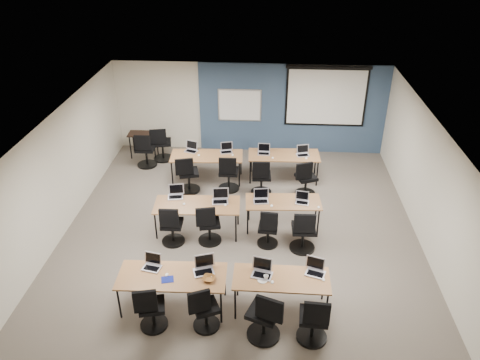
# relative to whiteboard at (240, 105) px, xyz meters

# --- Properties ---
(floor) EXTENTS (8.00, 9.00, 0.02)m
(floor) POSITION_rel_whiteboard_xyz_m (0.30, -4.43, -1.45)
(floor) COLOR #6B6354
(floor) RESTS_ON ground
(ceiling) EXTENTS (8.00, 9.00, 0.02)m
(ceiling) POSITION_rel_whiteboard_xyz_m (0.30, -4.43, 1.25)
(ceiling) COLOR white
(ceiling) RESTS_ON ground
(wall_back) EXTENTS (8.00, 0.04, 2.70)m
(wall_back) POSITION_rel_whiteboard_xyz_m (0.30, 0.07, -0.10)
(wall_back) COLOR beige
(wall_back) RESTS_ON ground
(wall_front) EXTENTS (8.00, 0.04, 2.70)m
(wall_front) POSITION_rel_whiteboard_xyz_m (0.30, -8.93, -0.10)
(wall_front) COLOR beige
(wall_front) RESTS_ON ground
(wall_left) EXTENTS (0.04, 9.00, 2.70)m
(wall_left) POSITION_rel_whiteboard_xyz_m (-3.70, -4.43, -0.10)
(wall_left) COLOR beige
(wall_left) RESTS_ON ground
(wall_right) EXTENTS (0.04, 9.00, 2.70)m
(wall_right) POSITION_rel_whiteboard_xyz_m (4.30, -4.43, -0.10)
(wall_right) COLOR beige
(wall_right) RESTS_ON ground
(blue_accent_panel) EXTENTS (5.50, 0.04, 2.70)m
(blue_accent_panel) POSITION_rel_whiteboard_xyz_m (1.55, 0.04, -0.10)
(blue_accent_panel) COLOR #3D5977
(blue_accent_panel) RESTS_ON wall_back
(whiteboard) EXTENTS (1.28, 0.03, 0.98)m
(whiteboard) POSITION_rel_whiteboard_xyz_m (0.00, 0.00, 0.00)
(whiteboard) COLOR silver
(whiteboard) RESTS_ON wall_back
(projector_screen) EXTENTS (2.40, 0.10, 1.82)m
(projector_screen) POSITION_rel_whiteboard_xyz_m (2.50, -0.02, 0.44)
(projector_screen) COLOR black
(projector_screen) RESTS_ON wall_back
(training_table_front_left) EXTENTS (1.94, 0.81, 0.73)m
(training_table_front_left) POSITION_rel_whiteboard_xyz_m (-0.77, -6.73, -0.76)
(training_table_front_left) COLOR brown
(training_table_front_left) RESTS_ON floor
(training_table_front_right) EXTENTS (1.72, 0.72, 0.73)m
(training_table_front_right) POSITION_rel_whiteboard_xyz_m (1.18, -6.67, -0.77)
(training_table_front_right) COLOR brown
(training_table_front_right) RESTS_ON floor
(training_table_mid_left) EXTENTS (1.90, 0.79, 0.73)m
(training_table_mid_left) POSITION_rel_whiteboard_xyz_m (-0.66, -4.36, -0.76)
(training_table_mid_left) COLOR brown
(training_table_mid_left) RESTS_ON floor
(training_table_mid_right) EXTENTS (1.69, 0.70, 0.73)m
(training_table_mid_right) POSITION_rel_whiteboard_xyz_m (1.25, -4.10, -0.77)
(training_table_mid_right) COLOR #975E2D
(training_table_mid_right) RESTS_ON floor
(training_table_back_left) EXTENTS (1.92, 0.80, 0.73)m
(training_table_back_left) POSITION_rel_whiteboard_xyz_m (-0.76, -1.92, -0.76)
(training_table_back_left) COLOR brown
(training_table_back_left) RESTS_ON floor
(training_table_back_right) EXTENTS (1.90, 0.79, 0.73)m
(training_table_back_right) POSITION_rel_whiteboard_xyz_m (1.31, -1.74, -0.76)
(training_table_back_right) COLOR olive
(training_table_back_right) RESTS_ON floor
(laptop_0) EXTENTS (0.32, 0.27, 0.25)m
(laptop_0) POSITION_rel_whiteboard_xyz_m (-1.17, -6.52, -0.66)
(laptop_0) COLOR #ACACB4
(laptop_0) RESTS_ON training_table_front_left
(mouse_0) EXTENTS (0.07, 0.10, 0.03)m
(mouse_0) POSITION_rel_whiteboard_xyz_m (-0.86, -6.73, -0.71)
(mouse_0) COLOR white
(mouse_0) RESTS_ON training_table_front_left
(task_chair_0) EXTENTS (0.49, 0.49, 0.97)m
(task_chair_0) POSITION_rel_whiteboard_xyz_m (-1.05, -7.28, -1.05)
(task_chair_0) COLOR black
(task_chair_0) RESTS_ON floor
(laptop_1) EXTENTS (0.36, 0.31, 0.27)m
(laptop_1) POSITION_rel_whiteboard_xyz_m (-0.21, -6.56, -0.65)
(laptop_1) COLOR #9E9EA8
(laptop_1) RESTS_ON training_table_front_left
(mouse_1) EXTENTS (0.07, 0.10, 0.03)m
(mouse_1) POSITION_rel_whiteboard_xyz_m (-0.05, -6.70, -0.71)
(mouse_1) COLOR white
(mouse_1) RESTS_ON training_table_front_left
(task_chair_1) EXTENTS (0.50, 0.47, 0.96)m
(task_chair_1) POSITION_rel_whiteboard_xyz_m (-0.13, -7.23, -1.06)
(task_chair_1) COLOR black
(task_chair_1) RESTS_ON floor
(laptop_2) EXTENTS (0.36, 0.30, 0.27)m
(laptop_2) POSITION_rel_whiteboard_xyz_m (0.83, -6.57, -0.65)
(laptop_2) COLOR silver
(laptop_2) RESTS_ON training_table_front_right
(mouse_2) EXTENTS (0.07, 0.10, 0.03)m
(mouse_2) POSITION_rel_whiteboard_xyz_m (1.02, -6.80, -0.71)
(mouse_2) COLOR white
(mouse_2) RESTS_ON training_table_front_right
(task_chair_2) EXTENTS (0.61, 0.58, 1.05)m
(task_chair_2) POSITION_rel_whiteboard_xyz_m (0.91, -7.38, -1.01)
(task_chair_2) COLOR black
(task_chair_2) RESTS_ON floor
(laptop_3) EXTENTS (0.34, 0.29, 0.26)m
(laptop_3) POSITION_rel_whiteboard_xyz_m (1.79, -6.47, -0.66)
(laptop_3) COLOR silver
(laptop_3) RESTS_ON training_table_front_right
(mouse_3) EXTENTS (0.07, 0.10, 0.03)m
(mouse_3) POSITION_rel_whiteboard_xyz_m (1.92, -6.68, -0.71)
(mouse_3) COLOR white
(mouse_3) RESTS_ON training_table_front_right
(task_chair_3) EXTENTS (0.53, 0.53, 1.01)m
(task_chair_3) POSITION_rel_whiteboard_xyz_m (1.72, -7.38, -1.03)
(task_chair_3) COLOR black
(task_chair_3) RESTS_ON floor
(laptop_4) EXTENTS (0.34, 0.29, 0.26)m
(laptop_4) POSITION_rel_whiteboard_xyz_m (-1.19, -4.04, -0.66)
(laptop_4) COLOR #BBBBBB
(laptop_4) RESTS_ON training_table_mid_left
(mouse_4) EXTENTS (0.08, 0.11, 0.03)m
(mouse_4) POSITION_rel_whiteboard_xyz_m (-0.95, -4.38, -0.71)
(mouse_4) COLOR white
(mouse_4) RESTS_ON training_table_mid_left
(task_chair_4) EXTENTS (0.51, 0.51, 0.99)m
(task_chair_4) POSITION_rel_whiteboard_xyz_m (-1.16, -4.85, -1.04)
(task_chair_4) COLOR black
(task_chair_4) RESTS_ON floor
(laptop_5) EXTENTS (0.36, 0.31, 0.27)m
(laptop_5) POSITION_rel_whiteboard_xyz_m (-0.16, -4.18, -0.65)
(laptop_5) COLOR silver
(laptop_5) RESTS_ON training_table_mid_left
(mouse_5) EXTENTS (0.06, 0.09, 0.03)m
(mouse_5) POSITION_rel_whiteboard_xyz_m (-0.03, -4.36, -0.71)
(mouse_5) COLOR white
(mouse_5) RESTS_ON training_table_mid_left
(task_chair_5) EXTENTS (0.52, 0.52, 1.00)m
(task_chair_5) POSITION_rel_whiteboard_xyz_m (-0.37, -4.76, -1.04)
(task_chair_5) COLOR black
(task_chair_5) RESTS_ON floor
(laptop_6) EXTENTS (0.34, 0.29, 0.26)m
(laptop_6) POSITION_rel_whiteboard_xyz_m (0.75, -4.11, -0.66)
(laptop_6) COLOR silver
(laptop_6) RESTS_ON training_table_mid_right
(mouse_6) EXTENTS (0.08, 0.11, 0.04)m
(mouse_6) POSITION_rel_whiteboard_xyz_m (0.99, -4.33, -0.71)
(mouse_6) COLOR white
(mouse_6) RESTS_ON training_table_mid_right
(task_chair_6) EXTENTS (0.46, 0.46, 0.95)m
(task_chair_6) POSITION_rel_whiteboard_xyz_m (0.93, -4.79, -1.06)
(task_chair_6) COLOR black
(task_chair_6) RESTS_ON floor
(laptop_7) EXTENTS (0.30, 0.25, 0.23)m
(laptop_7) POSITION_rel_whiteboard_xyz_m (1.67, -4.10, -0.66)
(laptop_7) COLOR silver
(laptop_7) RESTS_ON training_table_mid_right
(mouse_7) EXTENTS (0.06, 0.09, 0.03)m
(mouse_7) POSITION_rel_whiteboard_xyz_m (2.03, -4.31, -0.71)
(mouse_7) COLOR white
(mouse_7) RESTS_ON training_table_mid_right
(task_chair_7) EXTENTS (0.56, 0.56, 1.03)m
(task_chair_7) POSITION_rel_whiteboard_xyz_m (1.68, -4.90, -1.02)
(task_chair_7) COLOR black
(task_chair_7) RESTS_ON floor
(laptop_8) EXTENTS (0.34, 0.29, 0.26)m
(laptop_8) POSITION_rel_whiteboard_xyz_m (-1.21, -1.66, -0.66)
(laptop_8) COLOR #AAABB5
(laptop_8) RESTS_ON training_table_back_left
(mouse_8) EXTENTS (0.08, 0.11, 0.03)m
(mouse_8) POSITION_rel_whiteboard_xyz_m (-0.97, -1.94, -0.71)
(mouse_8) COLOR white
(mouse_8) RESTS_ON training_table_back_left
(task_chair_8) EXTENTS (0.57, 0.56, 1.04)m
(task_chair_8) POSITION_rel_whiteboard_xyz_m (-1.17, -2.60, -1.02)
(task_chair_8) COLOR black
(task_chair_8) RESTS_ON floor
(laptop_9) EXTENTS (0.32, 0.28, 0.25)m
(laptop_9) POSITION_rel_whiteboard_xyz_m (-0.25, -1.65, -0.66)
(laptop_9) COLOR silver
(laptop_9) RESTS_ON training_table_back_left
(mouse_9) EXTENTS (0.08, 0.10, 0.03)m
(mouse_9) POSITION_rel_whiteboard_xyz_m (-0.07, -1.87, -0.71)
(mouse_9) COLOR white
(mouse_9) RESTS_ON training_table_back_left
(task_chair_9) EXTENTS (0.55, 0.55, 1.03)m
(task_chair_9) POSITION_rel_whiteboard_xyz_m (-0.13, -2.46, -1.02)
(task_chair_9) COLOR black
(task_chair_9) RESTS_ON floor
(laptop_10) EXTENTS (0.33, 0.28, 0.25)m
(laptop_10) POSITION_rel_whiteboard_xyz_m (0.77, -1.68, -0.66)
(laptop_10) COLOR #B4B4B8
(laptop_10) RESTS_ON training_table_back_right
(mouse_10) EXTENTS (0.06, 0.09, 0.03)m
(mouse_10) POSITION_rel_whiteboard_xyz_m (1.01, -1.97, -0.71)
(mouse_10) COLOR white
(mouse_10) RESTS_ON training_table_back_right
(task_chair_10) EXTENTS (0.53, 0.53, 1.01)m
(task_chair_10) POSITION_rel_whiteboard_xyz_m (0.73, -2.61, -1.03)
(task_chair_10) COLOR black
(task_chair_10) RESTS_ON floor
(laptop_11) EXTENTS (0.33, 0.28, 0.25)m
(laptop_11) POSITION_rel_whiteboard_xyz_m (1.81, -1.71, -0.66)
(laptop_11) COLOR #A6A6B3
(laptop_11) RESTS_ON training_table_back_right
(mouse_11) EXTENTS (0.07, 0.11, 0.04)m
(mouse_11) POSITION_rel_whiteboard_xyz_m (1.89, -1.94, -0.71)
(mouse_11) COLOR white
(mouse_11) RESTS_ON training_table_back_right
(task_chair_11) EXTENTS (0.56, 0.53, 1.01)m
(task_chair_11) POSITION_rel_whiteboard_xyz_m (1.85, -2.60, -1.03)
(task_chair_11) COLOR black
(task_chair_11) RESTS_ON floor
(blue_mousepad) EXTENTS (0.25, 0.22, 0.01)m
(blue_mousepad) POSITION_rel_whiteboard_xyz_m (-0.83, -6.84, -0.72)
(blue_mousepad) COLOR navy
(blue_mousepad) RESTS_ON training_table_front_left
(snack_bowl) EXTENTS (0.27, 0.27, 0.06)m
(snack_bowl) POSITION_rel_whiteboard_xyz_m (-0.10, -6.80, -0.69)
(snack_bowl) COLOR olive
(snack_bowl) RESTS_ON training_table_front_left
(snack_plate) EXTENTS (0.21, 0.21, 0.01)m
(snack_plate) POSITION_rel_whiteboard_xyz_m (0.85, -6.76, -0.71)
(snack_plate) COLOR white
(snack_plate) RESTS_ON training_table_front_right
(coffee_cup) EXTENTS (0.10, 0.10, 0.07)m
(coffee_cup) POSITION_rel_whiteboard_xyz_m (0.91, -6.73, -0.67)
(coffee_cup) COLOR white
(coffee_cup) RESTS_ON snack_plate
(utility_table) EXTENTS (0.84, 0.47, 0.75)m
(utility_table) POSITION_rel_whiteboard_xyz_m (-2.82, -0.64, -0.80)
(utility_table) COLOR black
(utility_table) RESTS_ON floor
(spare_chair_a) EXTENTS (0.58, 0.58, 1.05)m
(spare_chair_a) POSITION_rel_whiteboard_xyz_m (-2.23, -0.84, -1.01)
(spare_chair_a) COLOR black
(spare_chair_a) RESTS_ON floor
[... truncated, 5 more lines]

